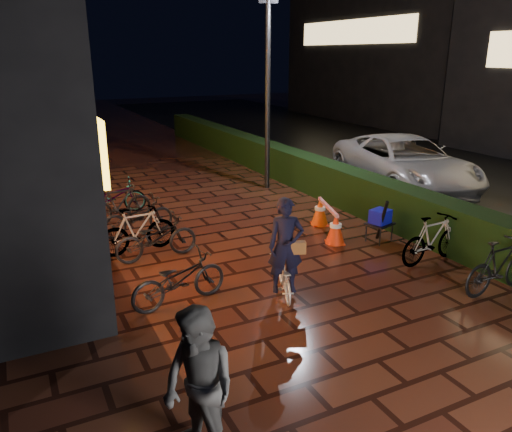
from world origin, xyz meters
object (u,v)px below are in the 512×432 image
van (404,162)px  traffic_barrier (327,219)px  cart_assembly (380,218)px  bystander_person (199,388)px  cyclist (285,260)px

van → traffic_barrier: (-4.34, -2.36, -0.44)m
cart_assembly → van: bearing=42.1°
bystander_person → cyclist: cyclist is taller
cyclist → traffic_barrier: bearing=43.2°
cyclist → cart_assembly: 3.33m
van → cart_assembly: (-3.63, -3.28, -0.25)m
van → cart_assembly: 4.90m
traffic_barrier → cyclist: bearing=-136.8°
cyclist → traffic_barrier: cyclist is taller
van → traffic_barrier: 4.96m
bystander_person → van: bystander_person is taller
van → cyclist: cyclist is taller
bystander_person → cyclist: (2.50, 2.71, -0.20)m
bystander_person → traffic_barrier: bystander_person is taller
traffic_barrier → cart_assembly: 1.18m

